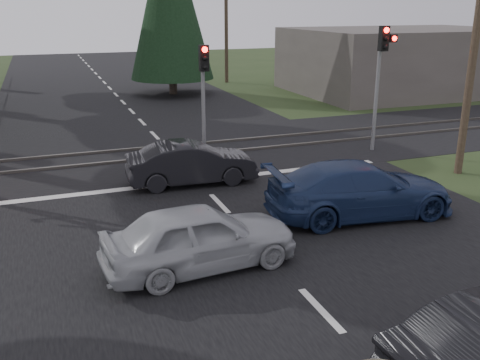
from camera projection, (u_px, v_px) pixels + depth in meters
name	position (u px, v px, depth m)	size (l,w,h in m)	color
ground	(321.00, 310.00, 9.93)	(120.00, 120.00, 0.00)	#263719
road	(184.00, 166.00, 18.83)	(14.00, 100.00, 0.01)	black
rail_corridor	(171.00, 152.00, 20.62)	(120.00, 8.00, 0.01)	black
stop_line	(198.00, 181.00, 17.23)	(13.00, 0.35, 0.00)	silver
rail_near	(176.00, 156.00, 19.89)	(120.00, 0.12, 0.10)	#59544C
rail_far	(166.00, 146.00, 21.32)	(120.00, 0.12, 0.10)	#59544C
traffic_signal_right	(382.00, 64.00, 19.84)	(0.68, 0.48, 4.70)	slate
traffic_signal_center	(204.00, 82.00, 18.90)	(0.32, 0.48, 4.10)	slate
utility_pole_near	(477.00, 28.00, 16.62)	(1.80, 0.26, 9.00)	#4C3D2D
utility_pole_mid	(226.00, 16.00, 38.00)	(1.80, 0.26, 9.00)	#4C3D2D
utility_pole_far	(154.00, 12.00, 60.28)	(1.80, 0.26, 9.00)	#4C3D2D
building_right	(404.00, 60.00, 34.87)	(14.00, 10.00, 4.00)	#59514C
silver_car	(200.00, 237.00, 11.34)	(1.68, 4.17, 1.42)	#A4A8AC
blue_sedan	(360.00, 190.00, 14.20)	(2.06, 5.06, 1.47)	navy
dark_car_far	(192.00, 163.00, 16.80)	(1.41, 4.04, 1.33)	black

